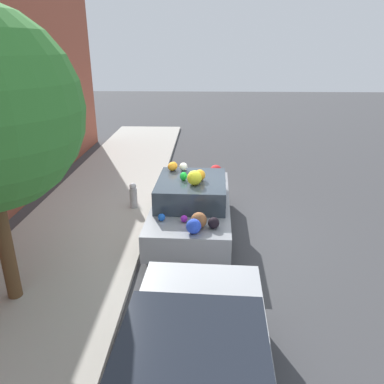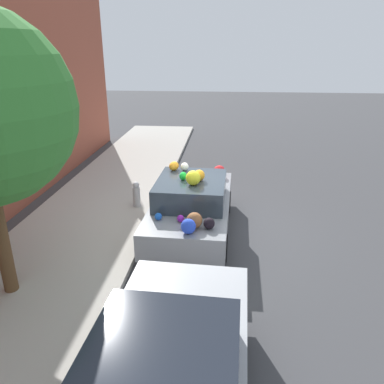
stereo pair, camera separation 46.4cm
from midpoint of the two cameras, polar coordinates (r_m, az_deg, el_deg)
The scene contains 4 objects.
ground_plane at distance 9.13m, azimuth -1.23°, elevation -6.00°, with size 60.00×60.00×0.00m, color #424244.
sidewalk_curb at distance 9.63m, azimuth -17.55°, elevation -5.14°, with size 24.00×3.20×0.12m.
fire_hydrant at distance 10.16m, azimuth -10.22°, elevation -0.54°, with size 0.20×0.20×0.70m.
art_car at distance 8.78m, azimuth -1.50°, elevation -1.96°, with size 4.03×1.86×1.70m.
Camera 1 is at (-8.11, -0.25, 4.19)m, focal length 35.00 mm.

